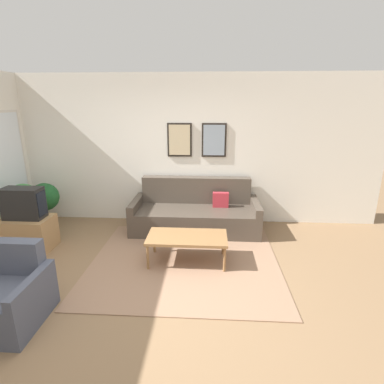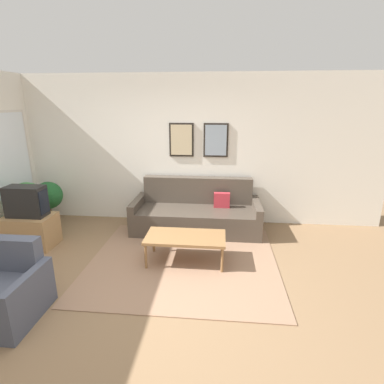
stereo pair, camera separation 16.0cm
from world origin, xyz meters
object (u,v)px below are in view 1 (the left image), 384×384
object	(u,v)px
couch	(196,213)
tv	(23,203)
potted_plant_tall	(24,204)
coffee_table	(187,238)
armchair	(5,298)

from	to	relation	value
couch	tv	distance (m)	2.74
potted_plant_tall	tv	bearing A→B (deg)	-57.15
coffee_table	armchair	size ratio (longest dim) A/B	1.42
tv	potted_plant_tall	xyz separation A→B (m)	(-0.19, 0.30, -0.12)
tv	potted_plant_tall	size ratio (longest dim) A/B	0.61
couch	potted_plant_tall	bearing A→B (deg)	-167.26
armchair	potted_plant_tall	world-z (taller)	potted_plant_tall
armchair	tv	bearing A→B (deg)	120.33
couch	tv	size ratio (longest dim) A/B	3.81
coffee_table	tv	xyz separation A→B (m)	(-2.49, 0.27, 0.38)
couch	armchair	size ratio (longest dim) A/B	2.81
tv	armchair	xyz separation A→B (m)	(0.71, -1.58, -0.48)
armchair	coffee_table	bearing A→B (deg)	42.76
tv	potted_plant_tall	world-z (taller)	tv
coffee_table	armchair	xyz separation A→B (m)	(-1.78, -1.32, -0.10)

